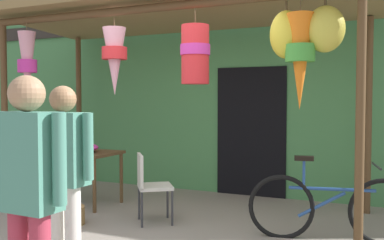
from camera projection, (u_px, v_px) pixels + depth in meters
The scene contains 10 objects.
ground_plane at pixel (151, 237), 4.81m from camera, with size 30.00×30.00×0.00m, color gray.
shop_facade at pixel (231, 53), 7.06m from camera, with size 10.72×0.29×4.50m.
market_stall_canopy at pixel (182, 24), 5.73m from camera, with size 5.21×2.13×2.81m.
display_table at pixel (78, 157), 6.31m from camera, with size 1.13×0.74×0.76m.
flower_heap_on_table at pixel (79, 147), 6.21m from camera, with size 0.62×0.44×0.13m.
folding_chair at pixel (149, 182), 5.33m from camera, with size 0.56×0.56×0.84m.
wicker_basket_by_table at pixel (65, 216), 5.28m from camera, with size 0.47×0.47×0.21m, color olive.
parked_bicycle at pixel (331, 208), 4.67m from camera, with size 1.72×0.52×0.92m.
vendor_in_orange at pixel (28, 185), 2.71m from camera, with size 0.59×0.23×1.65m.
customer_foreground at pixel (64, 166), 3.63m from camera, with size 0.59×0.23×1.61m.
Camera 1 is at (2.37, -4.14, 1.50)m, focal length 41.25 mm.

